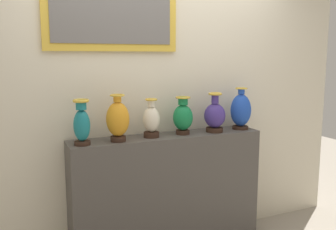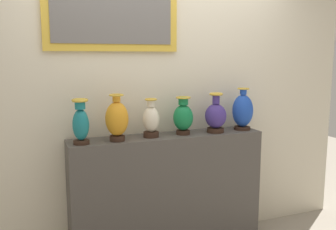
% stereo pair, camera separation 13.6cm
% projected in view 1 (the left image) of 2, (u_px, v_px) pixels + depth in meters
% --- Properties ---
extents(display_shelf, '(1.69, 0.31, 1.03)m').
position_uv_depth(display_shelf, '(168.00, 193.00, 3.26)').
color(display_shelf, '#4C4742').
rests_on(display_shelf, ground_plane).
extents(back_wall, '(3.88, 0.14, 2.77)m').
position_uv_depth(back_wall, '(157.00, 90.00, 3.31)').
color(back_wall, beige).
rests_on(back_wall, ground_plane).
extents(vase_teal, '(0.13, 0.13, 0.35)m').
position_uv_depth(vase_teal, '(82.00, 124.00, 2.81)').
color(vase_teal, '#382319').
rests_on(vase_teal, display_shelf).
extents(vase_amber, '(0.18, 0.18, 0.38)m').
position_uv_depth(vase_amber, '(118.00, 119.00, 2.93)').
color(vase_amber, '#382319').
rests_on(vase_amber, display_shelf).
extents(vase_ivory, '(0.14, 0.14, 0.32)m').
position_uv_depth(vase_ivory, '(151.00, 120.00, 3.09)').
color(vase_ivory, '#382319').
rests_on(vase_ivory, display_shelf).
extents(vase_emerald, '(0.17, 0.17, 0.33)m').
position_uv_depth(vase_emerald, '(183.00, 117.00, 3.20)').
color(vase_emerald, '#382319').
rests_on(vase_emerald, display_shelf).
extents(vase_indigo, '(0.19, 0.19, 0.35)m').
position_uv_depth(vase_indigo, '(215.00, 116.00, 3.30)').
color(vase_indigo, '#382319').
rests_on(vase_indigo, display_shelf).
extents(vase_sapphire, '(0.19, 0.19, 0.38)m').
position_uv_depth(vase_sapphire, '(241.00, 111.00, 3.43)').
color(vase_sapphire, '#382319').
rests_on(vase_sapphire, display_shelf).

